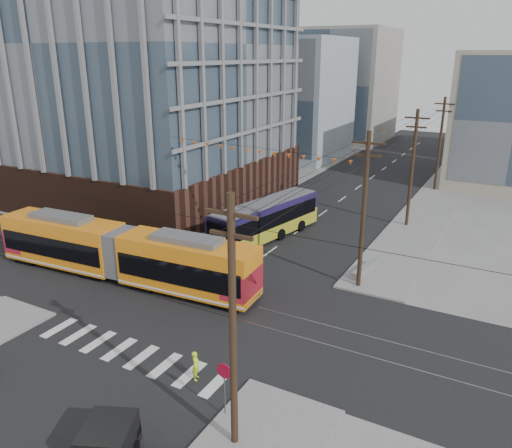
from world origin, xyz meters
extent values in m
plane|color=slate|center=(0.00, 0.00, 0.00)|extent=(160.00, 160.00, 0.00)
cube|color=#381E16|center=(-22.00, 23.00, 14.30)|extent=(30.00, 25.00, 28.60)
cube|color=#8C99A5|center=(-17.00, 52.00, 9.00)|extent=(18.00, 16.00, 18.00)
cube|color=gray|center=(-14.00, 72.00, 10.00)|extent=(16.00, 18.00, 20.00)
cylinder|color=black|center=(8.50, -6.00, 5.50)|extent=(0.30, 0.30, 11.00)
cylinder|color=black|center=(8.50, 56.00, 5.50)|extent=(0.30, 0.30, 11.00)
imported|color=#8E98A2|center=(-5.33, 11.49, 0.73)|extent=(1.91, 4.56, 1.46)
imported|color=#C0B1AF|center=(-5.14, 20.93, 0.62)|extent=(2.91, 4.59, 1.24)
imported|color=#505358|center=(-5.58, 25.81, 0.72)|extent=(3.34, 5.57, 1.45)
imported|color=#CEFA24|center=(4.52, -3.13, 0.79)|extent=(0.57, 0.68, 1.58)
cube|color=slate|center=(8.30, 13.30, 0.36)|extent=(1.34, 3.66, 0.72)
camera|label=1|loc=(17.39, -20.47, 15.63)|focal=35.00mm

